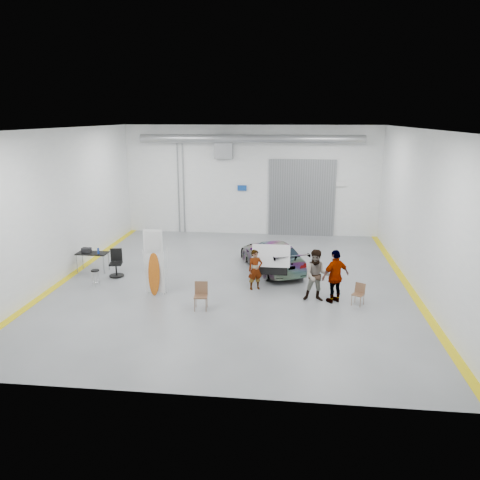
# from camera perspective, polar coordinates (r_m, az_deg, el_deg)

# --- Properties ---
(ground) EXTENTS (16.00, 16.00, 0.00)m
(ground) POSITION_cam_1_polar(r_m,az_deg,el_deg) (18.92, -0.77, -5.06)
(ground) COLOR slate
(ground) RESTS_ON ground
(room_shell) EXTENTS (14.02, 16.18, 6.01)m
(room_shell) POSITION_cam_1_polar(r_m,az_deg,el_deg) (20.10, 0.65, 8.10)
(room_shell) COLOR silver
(room_shell) RESTS_ON ground
(sedan_car) EXTENTS (3.41, 4.71, 1.27)m
(sedan_car) POSITION_cam_1_polar(r_m,az_deg,el_deg) (20.24, 3.94, -1.86)
(sedan_car) COLOR white
(sedan_car) RESTS_ON ground
(person_a) EXTENTS (0.67, 0.56, 1.56)m
(person_a) POSITION_cam_1_polar(r_m,az_deg,el_deg) (17.86, 1.87, -3.63)
(person_a) COLOR #926E4F
(person_a) RESTS_ON ground
(person_b) EXTENTS (0.93, 0.72, 1.90)m
(person_b) POSITION_cam_1_polar(r_m,az_deg,el_deg) (16.92, 9.33, -4.29)
(person_b) COLOR slate
(person_b) RESTS_ON ground
(person_c) EXTENTS (1.20, 1.01, 1.94)m
(person_c) POSITION_cam_1_polar(r_m,az_deg,el_deg) (16.90, 11.55, -4.35)
(person_c) COLOR #9A5233
(person_c) RESTS_ON ground
(surfboard_display) EXTENTS (0.75, 0.23, 2.65)m
(surfboard_display) POSITION_cam_1_polar(r_m,az_deg,el_deg) (17.47, -10.41, -3.30)
(surfboard_display) COLOR white
(surfboard_display) RESTS_ON ground
(folding_chair_near) EXTENTS (0.49, 0.50, 0.95)m
(folding_chair_near) POSITION_cam_1_polar(r_m,az_deg,el_deg) (16.23, -4.78, -7.46)
(folding_chair_near) COLOR brown
(folding_chair_near) RESTS_ON ground
(folding_chair_far) EXTENTS (0.50, 0.53, 0.78)m
(folding_chair_far) POSITION_cam_1_polar(r_m,az_deg,el_deg) (17.06, 14.15, -6.93)
(folding_chair_far) COLOR brown
(folding_chair_far) RESTS_ON ground
(shop_stool) EXTENTS (0.34, 0.34, 0.66)m
(shop_stool) POSITION_cam_1_polar(r_m,az_deg,el_deg) (19.16, -17.19, -4.45)
(shop_stool) COLOR black
(shop_stool) RESTS_ON ground
(work_table) EXTENTS (1.31, 0.68, 1.06)m
(work_table) POSITION_cam_1_polar(r_m,az_deg,el_deg) (20.90, -17.74, -1.48)
(work_table) COLOR gray
(work_table) RESTS_ON ground
(office_chair) EXTENTS (0.60, 0.61, 1.13)m
(office_chair) POSITION_cam_1_polar(r_m,az_deg,el_deg) (20.05, -14.81, -2.92)
(office_chair) COLOR black
(office_chair) RESTS_ON ground
(trunk_lid) EXTENTS (1.48, 0.90, 0.04)m
(trunk_lid) POSITION_cam_1_polar(r_m,az_deg,el_deg) (18.20, 3.72, -1.64)
(trunk_lid) COLOR silver
(trunk_lid) RESTS_ON sedan_car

